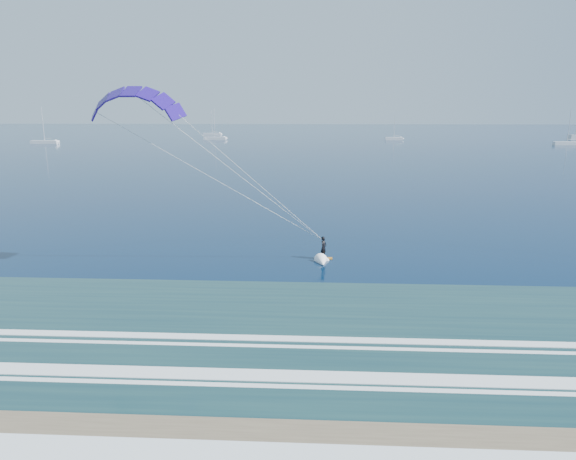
% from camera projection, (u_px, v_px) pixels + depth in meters
% --- Properties ---
extents(ground, '(900.00, 900.00, 0.00)m').
position_uv_depth(ground, '(169.00, 450.00, 18.78)').
color(ground, '#072342').
rests_on(ground, ground).
extents(kitesurfer_rig, '(19.56, 6.33, 14.91)m').
position_uv_depth(kitesurfer_rig, '(231.00, 169.00, 39.36)').
color(kitesurfer_rig, '#C06F16').
rests_on(kitesurfer_rig, ground).
extents(sailboat_0, '(10.01, 2.40, 13.44)m').
position_uv_depth(sailboat_0, '(45.00, 142.00, 189.82)').
color(sailboat_0, white).
rests_on(sailboat_0, ground).
extents(sailboat_1, '(9.40, 2.40, 12.81)m').
position_uv_depth(sailboat_1, '(215.00, 138.00, 214.90)').
color(sailboat_1, white).
rests_on(sailboat_1, ground).
extents(sailboat_2, '(8.91, 2.40, 11.99)m').
position_uv_depth(sailboat_2, '(212.00, 134.00, 251.38)').
color(sailboat_2, white).
rests_on(sailboat_2, ground).
extents(sailboat_3, '(7.04, 2.40, 10.00)m').
position_uv_depth(sailboat_3, '(394.00, 139.00, 212.28)').
color(sailboat_3, white).
rests_on(sailboat_3, ground).
extents(sailboat_4, '(9.32, 2.40, 12.55)m').
position_uv_depth(sailboat_4, '(567.00, 143.00, 182.49)').
color(sailboat_4, white).
rests_on(sailboat_4, ground).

